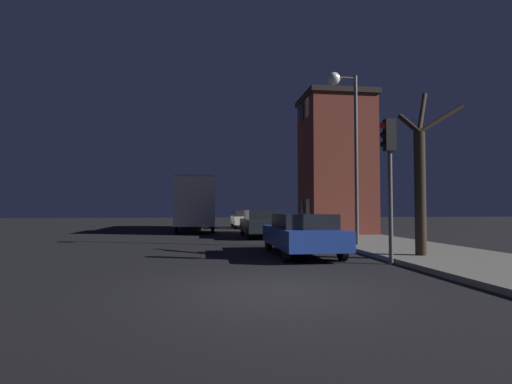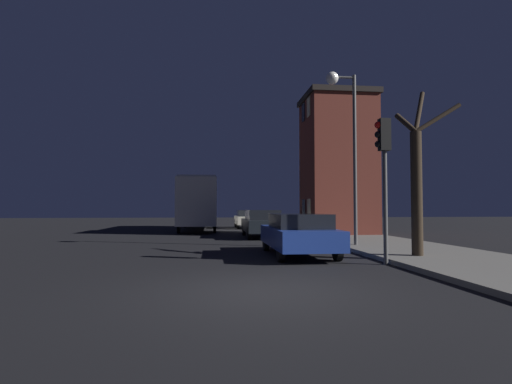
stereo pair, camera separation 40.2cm
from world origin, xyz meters
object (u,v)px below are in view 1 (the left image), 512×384
traffic_light (389,160)px  bus (196,200)px  car_near_lane (302,233)px  bare_tree (421,180)px  car_mid_lane (261,223)px  streetlamp (345,119)px  car_far_lane (244,219)px

traffic_light → bus: bearing=107.2°
bus → car_near_lane: (3.75, -15.93, -1.38)m
bare_tree → car_mid_lane: 10.53m
streetlamp → bare_tree: (1.06, -3.62, -2.67)m
traffic_light → streetlamp: bearing=84.6°
bare_tree → streetlamp: bearing=106.3°
car_near_lane → car_mid_lane: car_mid_lane is taller
bare_tree → traffic_light: bearing=-148.4°
car_near_lane → car_far_lane: bearing=90.1°
streetlamp → traffic_light: (-0.43, -4.54, -2.18)m
streetlamp → bus: 15.34m
streetlamp → car_far_lane: size_ratio=1.53×
streetlamp → car_near_lane: 5.42m
streetlamp → car_near_lane: size_ratio=1.44×
traffic_light → bare_tree: bearing=31.6°
car_near_lane → bus: bearing=103.3°
bare_tree → car_near_lane: size_ratio=1.11×
traffic_light → car_mid_lane: 11.10m
car_mid_lane → bare_tree: bearing=-70.1°
car_near_lane → car_mid_lane: bearing=91.0°
traffic_light → car_far_lane: 20.86m
streetlamp → car_mid_lane: bearing=112.0°
bus → car_mid_lane: bearing=-64.6°
streetlamp → traffic_light: size_ratio=1.68×
car_near_lane → car_far_lane: (-0.04, 18.29, 0.02)m
streetlamp → car_near_lane: (-2.34, -2.18, -4.37)m
traffic_light → bare_tree: size_ratio=0.77×
bus → car_far_lane: (3.71, 2.36, -1.37)m
car_near_lane → car_mid_lane: 8.33m
traffic_light → bus: size_ratio=0.39×
streetlamp → car_near_lane: streetlamp is taller
car_far_lane → bus: bearing=-147.6°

